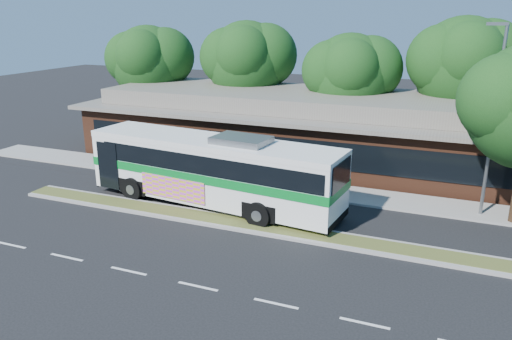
# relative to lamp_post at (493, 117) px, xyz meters

# --- Properties ---
(ground) EXTENTS (120.00, 120.00, 0.00)m
(ground) POSITION_rel_lamp_post_xyz_m (-9.56, -6.00, -4.90)
(ground) COLOR black
(ground) RESTS_ON ground
(median_strip) EXTENTS (26.00, 1.10, 0.15)m
(median_strip) POSITION_rel_lamp_post_xyz_m (-9.56, -5.40, -4.83)
(median_strip) COLOR #4C5122
(median_strip) RESTS_ON ground
(sidewalk) EXTENTS (44.00, 2.60, 0.12)m
(sidewalk) POSITION_rel_lamp_post_xyz_m (-9.56, 0.40, -4.84)
(sidewalk) COLOR gray
(sidewalk) RESTS_ON ground
(parking_lot) EXTENTS (14.00, 12.00, 0.01)m
(parking_lot) POSITION_rel_lamp_post_xyz_m (-27.56, 4.00, -4.90)
(parking_lot) COLOR black
(parking_lot) RESTS_ON ground
(plaza_building) EXTENTS (33.20, 11.20, 4.45)m
(plaza_building) POSITION_rel_lamp_post_xyz_m (-9.56, 6.99, -2.77)
(plaza_building) COLOR #532A1A
(plaza_building) RESTS_ON ground
(lamp_post) EXTENTS (0.93, 0.18, 9.07)m
(lamp_post) POSITION_rel_lamp_post_xyz_m (0.00, 0.00, 0.00)
(lamp_post) COLOR slate
(lamp_post) RESTS_ON ground
(tree_bg_a) EXTENTS (6.47, 5.80, 8.63)m
(tree_bg_a) POSITION_rel_lamp_post_xyz_m (-24.15, 9.14, 0.97)
(tree_bg_a) COLOR black
(tree_bg_a) RESTS_ON ground
(tree_bg_b) EXTENTS (6.69, 6.00, 9.00)m
(tree_bg_b) POSITION_rel_lamp_post_xyz_m (-16.13, 10.14, 1.24)
(tree_bg_b) COLOR black
(tree_bg_b) RESTS_ON ground
(tree_bg_c) EXTENTS (6.24, 5.60, 8.26)m
(tree_bg_c) POSITION_rel_lamp_post_xyz_m (-8.16, 9.13, 0.69)
(tree_bg_c) COLOR black
(tree_bg_c) RESTS_ON ground
(tree_bg_d) EXTENTS (6.91, 6.20, 9.37)m
(tree_bg_d) POSITION_rel_lamp_post_xyz_m (-1.12, 10.15, 1.52)
(tree_bg_d) COLOR black
(tree_bg_d) RESTS_ON ground
(transit_bus) EXTENTS (13.73, 4.35, 3.79)m
(transit_bus) POSITION_rel_lamp_post_xyz_m (-12.61, -3.55, -2.79)
(transit_bus) COLOR white
(transit_bus) RESTS_ON ground
(sedan) EXTENTS (5.63, 3.52, 1.52)m
(sedan) POSITION_rel_lamp_post_xyz_m (-18.56, 3.06, -4.14)
(sedan) COLOR silver
(sedan) RESTS_ON ground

